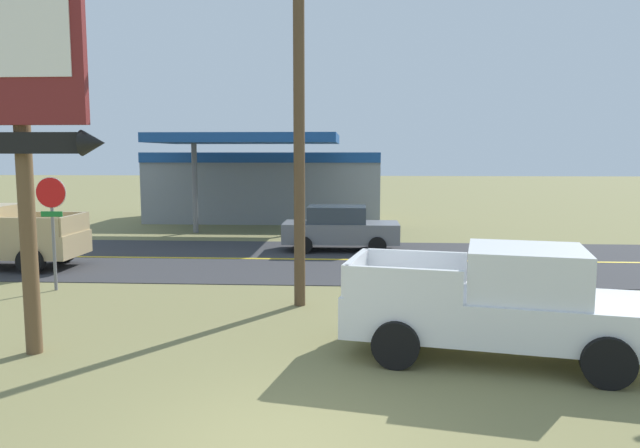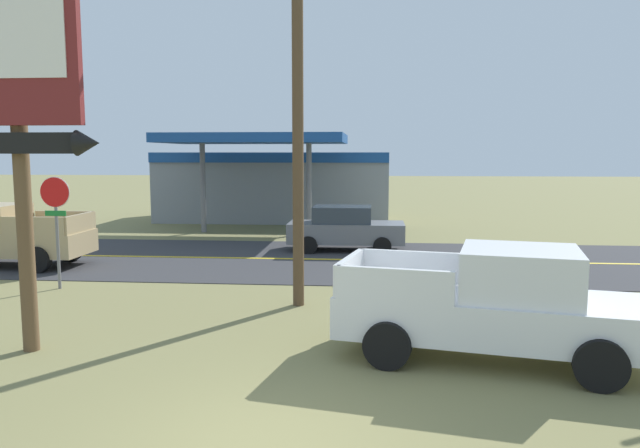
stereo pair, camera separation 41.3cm
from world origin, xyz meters
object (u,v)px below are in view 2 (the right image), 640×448
(stop_sign, at_px, (56,212))
(car_grey_near_lane, at_px, (345,228))
(utility_pole, at_px, (298,95))
(pickup_tan_on_road, at_px, (2,236))
(gas_station, at_px, (276,183))
(pickup_white_parked_on_lawn, at_px, (495,305))
(motel_sign, at_px, (16,99))

(stop_sign, distance_m, car_grey_near_lane, 10.07)
(stop_sign, bearing_deg, car_grey_near_lane, 43.74)
(utility_pole, height_order, pickup_tan_on_road, utility_pole)
(pickup_tan_on_road, bearing_deg, utility_pole, -22.31)
(pickup_tan_on_road, bearing_deg, gas_station, 65.97)
(pickup_white_parked_on_lawn, bearing_deg, pickup_tan_on_road, 151.32)
(utility_pole, bearing_deg, gas_station, 100.80)
(gas_station, height_order, pickup_white_parked_on_lawn, gas_station)
(stop_sign, relative_size, pickup_tan_on_road, 0.57)
(stop_sign, bearing_deg, pickup_white_parked_on_lawn, -24.00)
(pickup_white_parked_on_lawn, distance_m, car_grey_near_lane, 11.91)
(motel_sign, relative_size, utility_pole, 0.73)
(pickup_tan_on_road, height_order, car_grey_near_lane, pickup_tan_on_road)
(pickup_white_parked_on_lawn, bearing_deg, car_grey_near_lane, 105.07)
(gas_station, bearing_deg, utility_pole, -79.20)
(motel_sign, distance_m, gas_station, 22.36)
(motel_sign, distance_m, pickup_tan_on_road, 10.23)
(motel_sign, xyz_separation_m, car_grey_near_lane, (5.09, 11.86, -3.63))
(motel_sign, xyz_separation_m, pickup_tan_on_road, (-5.54, 7.86, -3.50))
(stop_sign, relative_size, car_grey_near_lane, 0.70)
(motel_sign, relative_size, pickup_tan_on_road, 1.27)
(utility_pole, bearing_deg, motel_sign, -138.93)
(utility_pole, height_order, car_grey_near_lane, utility_pole)
(motel_sign, distance_m, car_grey_near_lane, 13.41)
(gas_station, bearing_deg, stop_sign, -99.83)
(stop_sign, height_order, car_grey_near_lane, stop_sign)
(stop_sign, bearing_deg, utility_pole, -10.05)
(gas_station, xyz_separation_m, car_grey_near_lane, (4.23, -10.34, -1.11))
(motel_sign, bearing_deg, pickup_white_parked_on_lawn, 2.51)
(stop_sign, distance_m, pickup_tan_on_road, 4.60)
(pickup_white_parked_on_lawn, bearing_deg, utility_pole, 137.98)
(motel_sign, height_order, gas_station, motel_sign)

